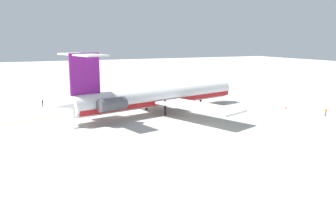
% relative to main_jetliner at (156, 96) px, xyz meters
% --- Properties ---
extents(ground, '(371.73, 371.73, 0.00)m').
position_rel_main_jetliner_xyz_m(ground, '(-5.68, -12.79, -3.58)').
color(ground, '#B7B5AD').
extents(main_jetliner, '(44.55, 39.82, 13.14)m').
position_rel_main_jetliner_xyz_m(main_jetliner, '(0.00, 0.00, 0.00)').
color(main_jetliner, white).
rests_on(main_jetliner, ground).
extents(ground_crew_near_nose, '(0.38, 0.28, 1.75)m').
position_rel_main_jetliner_xyz_m(ground_crew_near_nose, '(-18.77, -26.49, -2.47)').
color(ground_crew_near_nose, black).
rests_on(ground_crew_near_nose, ground).
extents(ground_crew_near_tail, '(0.27, 0.37, 1.67)m').
position_rel_main_jetliner_xyz_m(ground_crew_near_tail, '(-30.34, 17.67, -2.53)').
color(ground_crew_near_tail, black).
rests_on(ground_crew_near_tail, ground).
extents(ground_crew_portside, '(0.28, 0.40, 1.74)m').
position_rel_main_jetliner_xyz_m(ground_crew_portside, '(21.46, -17.44, -2.48)').
color(ground_crew_portside, black).
rests_on(ground_crew_portside, ground).
extents(safety_cone_nose, '(0.40, 0.40, 0.55)m').
position_rel_main_jetliner_xyz_m(safety_cone_nose, '(-28.99, 8.02, -3.31)').
color(safety_cone_nose, '#EA590F').
rests_on(safety_cone_nose, ground).
extents(taxiway_centreline, '(68.86, 15.51, 0.01)m').
position_rel_main_jetliner_xyz_m(taxiway_centreline, '(-1.23, -9.13, -3.58)').
color(taxiway_centreline, gold).
rests_on(taxiway_centreline, ground).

